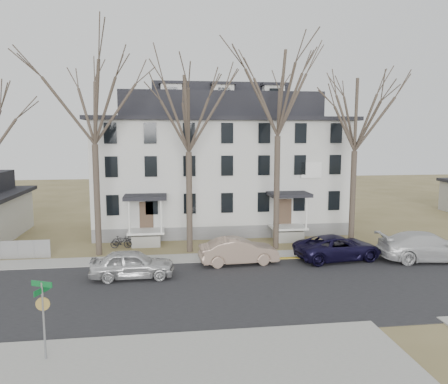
{
  "coord_description": "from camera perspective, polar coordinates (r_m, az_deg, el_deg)",
  "views": [
    {
      "loc": [
        -6.52,
        -19.13,
        7.95
      ],
      "look_at": [
        -2.76,
        9.0,
        4.16
      ],
      "focal_mm": 35.0,
      "sensor_mm": 36.0,
      "label": 1
    }
  ],
  "objects": [
    {
      "name": "ground",
      "position": [
        21.72,
        10.74,
        -14.0
      ],
      "size": [
        120.0,
        120.0,
        0.0
      ],
      "primitive_type": "plane",
      "color": "olive",
      "rests_on": "ground"
    },
    {
      "name": "main_road",
      "position": [
        23.5,
        9.17,
        -12.26
      ],
      "size": [
        120.0,
        10.0,
        0.04
      ],
      "primitive_type": "cube",
      "color": "#27272A",
      "rests_on": "ground"
    },
    {
      "name": "far_sidewalk",
      "position": [
        29.01,
        5.73,
        -8.33
      ],
      "size": [
        120.0,
        2.0,
        0.08
      ],
      "primitive_type": "cube",
      "color": "#A09F97",
      "rests_on": "ground"
    },
    {
      "name": "near_sidewalk_left",
      "position": [
        16.28,
        -12.77,
        -21.82
      ],
      "size": [
        20.0,
        5.0,
        0.08
      ],
      "primitive_type": "cube",
      "color": "#A09F97",
      "rests_on": "ground"
    },
    {
      "name": "yellow_curb",
      "position": [
        29.73,
        15.65,
        -8.18
      ],
      "size": [
        14.0,
        0.25,
        0.06
      ],
      "primitive_type": "cube",
      "color": "gold",
      "rests_on": "ground"
    },
    {
      "name": "boarding_house",
      "position": [
        37.45,
        -0.67,
        3.68
      ],
      "size": [
        20.8,
        12.36,
        12.05
      ],
      "color": "slate",
      "rests_on": "ground"
    },
    {
      "name": "tree_far_left",
      "position": [
        29.37,
        -16.74,
        11.97
      ],
      "size": [
        8.4,
        8.4,
        13.72
      ],
      "color": "#473B31",
      "rests_on": "ground"
    },
    {
      "name": "tree_mid_left",
      "position": [
        29.02,
        -4.69,
        10.85
      ],
      "size": [
        7.8,
        7.8,
        12.74
      ],
      "color": "#473B31",
      "rests_on": "ground"
    },
    {
      "name": "tree_center",
      "position": [
        30.06,
        7.11,
        13.54
      ],
      "size": [
        9.0,
        9.0,
        14.7
      ],
      "color": "#473B31",
      "rests_on": "ground"
    },
    {
      "name": "tree_mid_right",
      "position": [
        31.77,
        16.87,
        10.27
      ],
      "size": [
        7.8,
        7.8,
        12.74
      ],
      "color": "#473B31",
      "rests_on": "ground"
    },
    {
      "name": "car_silver",
      "position": [
        24.91,
        -11.88,
        -9.28
      ],
      "size": [
        4.6,
        1.89,
        1.56
      ],
      "primitive_type": "imported",
      "rotation": [
        0.0,
        0.0,
        1.58
      ],
      "color": "silver",
      "rests_on": "ground"
    },
    {
      "name": "car_tan",
      "position": [
        26.98,
        1.92,
        -7.78
      ],
      "size": [
        4.9,
        1.98,
        1.58
      ],
      "primitive_type": "imported",
      "rotation": [
        0.0,
        0.0,
        1.64
      ],
      "color": "gray",
      "rests_on": "ground"
    },
    {
      "name": "car_navy",
      "position": [
        28.77,
        14.67,
        -7.1
      ],
      "size": [
        5.79,
        3.2,
        1.53
      ],
      "primitive_type": "imported",
      "rotation": [
        0.0,
        0.0,
        1.69
      ],
      "color": "black",
      "rests_on": "ground"
    },
    {
      "name": "car_white",
      "position": [
        30.44,
        25.06,
        -6.53
      ],
      "size": [
        6.32,
        3.05,
        1.78
      ],
      "primitive_type": "imported",
      "rotation": [
        0.0,
        0.0,
        1.48
      ],
      "color": "silver",
      "rests_on": "ground"
    },
    {
      "name": "bicycle_left",
      "position": [
        31.9,
        -13.05,
        -6.24
      ],
      "size": [
        1.68,
        0.94,
        0.83
      ],
      "primitive_type": "imported",
      "rotation": [
        0.0,
        0.0,
        1.31
      ],
      "color": "black",
      "rests_on": "ground"
    },
    {
      "name": "bicycle_right",
      "position": [
        31.36,
        -13.29,
        -6.45
      ],
      "size": [
        1.47,
        0.43,
        0.88
      ],
      "primitive_type": "imported",
      "rotation": [
        0.0,
        0.0,
        1.56
      ],
      "color": "black",
      "rests_on": "ground"
    },
    {
      "name": "street_sign",
      "position": [
        16.9,
        -22.55,
        -13.98
      ],
      "size": [
        0.83,
        0.83,
        2.91
      ],
      "rotation": [
        0.0,
        0.0,
        -0.4
      ],
      "color": "gray",
      "rests_on": "ground"
    }
  ]
}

